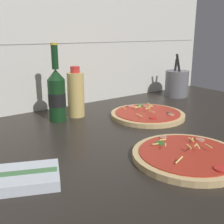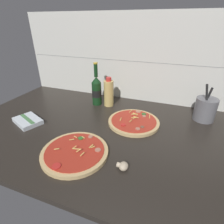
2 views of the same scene
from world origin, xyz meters
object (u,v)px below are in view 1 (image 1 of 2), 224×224
Objects in this scene: pizza_near at (188,156)px; oil_bottle at (76,94)px; beer_bottle at (57,94)px; pizza_far at (148,115)px; utensil_crock at (177,83)px; dish_towel at (23,178)px.

oil_bottle reaches higher than pizza_near.
pizza_near is 53.04cm from beer_bottle.
pizza_far is at bearing -38.50° from oil_bottle.
pizza_near is at bearing -136.19° from utensil_crock.
beer_bottle is 8.53cm from oil_bottle.
dish_towel is (-34.67, -37.93, -7.78)cm from oil_bottle.
beer_bottle is 67.47cm from utensil_crock.
oil_bottle is 1.03× the size of dish_towel.
pizza_near is 38.41cm from pizza_far.
pizza_near is 1.48× the size of oil_bottle.
oil_bottle is 0.90× the size of utensil_crock.
utensil_crock is (67.36, 1.76, -3.34)cm from beer_bottle.
dish_towel is (-93.62, -38.81, -5.53)cm from utensil_crock.
oil_bottle is (8.41, 0.88, -1.09)cm from beer_bottle.
beer_bottle reaches higher than utensil_crock.
pizza_far reaches higher than dish_towel.
oil_bottle is 51.97cm from dish_towel.
pizza_far is at bearing 62.73° from pizza_near.
oil_bottle is (-21.90, 17.42, 8.05)cm from pizza_far.
utensil_crock is (37.05, 18.30, 5.80)cm from pizza_far.
pizza_near reaches higher than dish_towel.
beer_bottle is 1.46× the size of oil_bottle.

